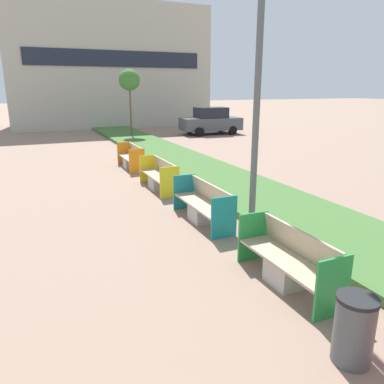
# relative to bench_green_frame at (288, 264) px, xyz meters

# --- Properties ---
(planter_grass_strip) EXTENTS (2.80, 120.00, 0.18)m
(planter_grass_strip) POSITION_rel_bench_green_frame_xyz_m (2.26, 4.94, -0.28)
(planter_grass_strip) COLOR #426B33
(planter_grass_strip) RESTS_ON ground
(building_backdrop) EXTENTS (15.95, 6.68, 9.64)m
(building_backdrop) POSITION_rel_bench_green_frame_xyz_m (3.06, 28.78, 4.45)
(building_backdrop) COLOR #B2AD9E
(building_backdrop) RESTS_ON ground
(bench_green_frame) EXTENTS (0.65, 2.12, 0.94)m
(bench_green_frame) POSITION_rel_bench_green_frame_xyz_m (0.00, 0.00, 0.00)
(bench_green_frame) COLOR #ADA8A0
(bench_green_frame) RESTS_ON ground
(bench_teal_frame) EXTENTS (0.65, 2.31, 0.94)m
(bench_teal_frame) POSITION_rel_bench_green_frame_xyz_m (0.00, 3.33, 0.01)
(bench_teal_frame) COLOR #ADA8A0
(bench_teal_frame) RESTS_ON ground
(bench_yellow_frame) EXTENTS (0.65, 2.21, 0.94)m
(bench_yellow_frame) POSITION_rel_bench_green_frame_xyz_m (0.00, 6.69, 0.00)
(bench_yellow_frame) COLOR #ADA8A0
(bench_yellow_frame) RESTS_ON ground
(bench_orange_frame) EXTENTS (0.65, 2.03, 0.94)m
(bench_orange_frame) POSITION_rel_bench_green_frame_xyz_m (-0.00, 10.24, -0.00)
(bench_orange_frame) COLOR #ADA8A0
(bench_orange_frame) RESTS_ON ground
(litter_bin) EXTENTS (0.48, 0.48, 0.86)m
(litter_bin) POSITION_rel_bench_green_frame_xyz_m (-0.45, -1.82, 0.07)
(litter_bin) COLOR #4C4F51
(litter_bin) RESTS_ON ground
(street_lamp_post) EXTENTS (0.24, 0.44, 7.06)m
(street_lamp_post) POSITION_rel_bench_green_frame_xyz_m (0.61, 2.11, 3.54)
(street_lamp_post) COLOR #56595B
(street_lamp_post) RESTS_ON ground
(sapling_tree_far) EXTENTS (1.33, 1.33, 4.31)m
(sapling_tree_far) POSITION_rel_bench_green_frame_xyz_m (2.44, 19.56, 3.25)
(sapling_tree_far) COLOR brown
(sapling_tree_far) RESTS_ON ground
(parked_car_distant) EXTENTS (4.30, 2.02, 1.86)m
(parked_car_distant) POSITION_rel_bench_green_frame_xyz_m (8.07, 19.28, 0.54)
(parked_car_distant) COLOR #474C51
(parked_car_distant) RESTS_ON ground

